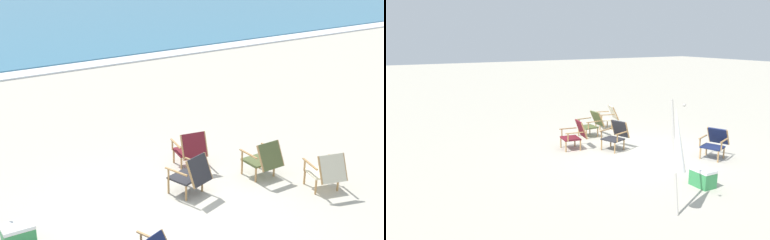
# 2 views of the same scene
# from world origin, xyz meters

# --- Properties ---
(ground_plane) EXTENTS (80.00, 80.00, 0.00)m
(ground_plane) POSITION_xyz_m (0.00, 0.00, 0.00)
(ground_plane) COLOR #B7AF9E
(surf_band) EXTENTS (80.00, 1.10, 0.06)m
(surf_band) POSITION_xyz_m (0.00, 10.36, 0.03)
(surf_band) COLOR white
(surf_band) RESTS_ON ground
(beach_chair_back_right) EXTENTS (0.73, 0.84, 0.80)m
(beach_chair_back_right) POSITION_xyz_m (2.89, -0.93, 0.43)
(beach_chair_back_right) COLOR beige
(beach_chair_back_right) RESTS_ON ground
(beach_chair_mid_center) EXTENTS (0.62, 0.75, 0.80)m
(beach_chair_mid_center) POSITION_xyz_m (2.22, 0.11, 0.43)
(beach_chair_mid_center) COLOR #515B33
(beach_chair_mid_center) RESTS_ON ground
(beach_chair_front_left) EXTENTS (0.66, 0.76, 0.81)m
(beach_chair_front_left) POSITION_xyz_m (1.24, 1.25, 0.43)
(beach_chair_front_left) COLOR maroon
(beach_chair_front_left) RESTS_ON ground
(beach_chair_back_left) EXTENTS (0.77, 0.85, 0.81)m
(beach_chair_back_left) POSITION_xyz_m (0.66, 0.25, 0.43)
(beach_chair_back_left) COLOR #28282D
(beach_chair_back_left) RESTS_ON ground
(cooler_box) EXTENTS (0.49, 0.35, 0.40)m
(cooler_box) POSITION_xyz_m (-2.53, 0.17, 0.20)
(cooler_box) COLOR #338C4C
(cooler_box) RESTS_ON ground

